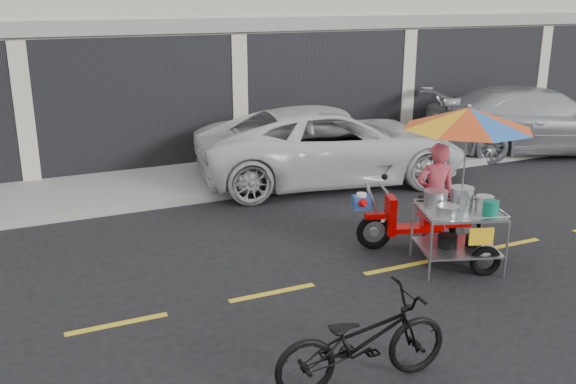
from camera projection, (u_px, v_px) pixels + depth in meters
name	position (u px, v px, depth m)	size (l,w,h in m)	color
ground	(401.00, 267.00, 9.17)	(90.00, 90.00, 0.00)	black
sidewalk	(257.00, 170.00, 13.93)	(45.00, 3.00, 0.15)	gray
centerline	(401.00, 267.00, 9.17)	(42.00, 0.10, 0.01)	gold
white_pickup	(331.00, 145.00, 13.19)	(2.56, 5.54, 1.54)	silver
silver_pickup	(537.00, 120.00, 15.62)	(2.23, 5.48, 1.59)	#AEB2B7
near_bicycle	(362.00, 340.00, 6.30)	(0.64, 1.84, 0.97)	black
food_vendor_rig	(453.00, 162.00, 9.07)	(2.29, 2.34, 2.33)	black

